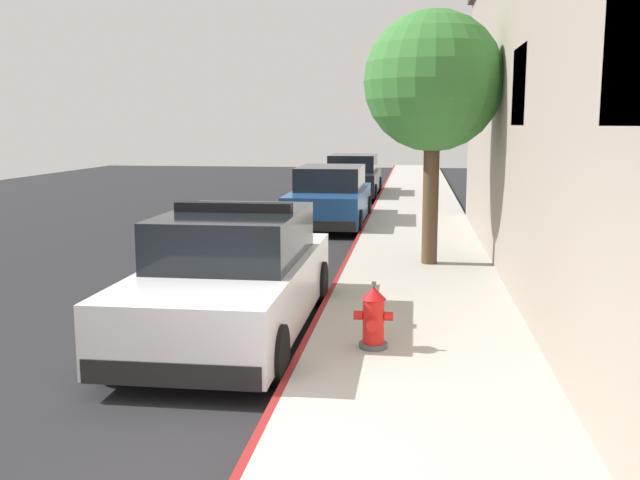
{
  "coord_description": "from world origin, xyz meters",
  "views": [
    {
      "loc": [
        1.18,
        -4.96,
        2.64
      ],
      "look_at": [
        -0.15,
        5.14,
        1.0
      ],
      "focal_mm": 40.28,
      "sensor_mm": 36.0,
      "label": 1
    }
  ],
  "objects_px": {
    "police_cruiser": "(234,277)",
    "parked_car_dark_far": "(353,177)",
    "fire_hydrant": "(373,318)",
    "street_tree": "(433,83)",
    "parked_car_silver_ahead": "(330,198)"
  },
  "relations": [
    {
      "from": "parked_car_silver_ahead",
      "to": "fire_hydrant",
      "type": "relative_size",
      "value": 6.37
    },
    {
      "from": "police_cruiser",
      "to": "parked_car_dark_far",
      "type": "xyz_separation_m",
      "value": [
        0.0,
        17.62,
        -0.0
      ]
    },
    {
      "from": "police_cruiser",
      "to": "fire_hydrant",
      "type": "relative_size",
      "value": 6.37
    },
    {
      "from": "parked_car_dark_far",
      "to": "police_cruiser",
      "type": "bearing_deg",
      "value": -90.01
    },
    {
      "from": "parked_car_silver_ahead",
      "to": "street_tree",
      "type": "relative_size",
      "value": 1.09
    },
    {
      "from": "parked_car_silver_ahead",
      "to": "street_tree",
      "type": "bearing_deg",
      "value": -66.92
    },
    {
      "from": "fire_hydrant",
      "to": "street_tree",
      "type": "bearing_deg",
      "value": 82.05
    },
    {
      "from": "police_cruiser",
      "to": "street_tree",
      "type": "distance_m",
      "value": 5.59
    },
    {
      "from": "parked_car_dark_far",
      "to": "street_tree",
      "type": "distance_m",
      "value": 13.86
    },
    {
      "from": "police_cruiser",
      "to": "parked_car_dark_far",
      "type": "height_order",
      "value": "police_cruiser"
    },
    {
      "from": "street_tree",
      "to": "parked_car_silver_ahead",
      "type": "bearing_deg",
      "value": 113.08
    },
    {
      "from": "parked_car_silver_ahead",
      "to": "fire_hydrant",
      "type": "distance_m",
      "value": 11.09
    },
    {
      "from": "police_cruiser",
      "to": "fire_hydrant",
      "type": "bearing_deg",
      "value": -25.78
    },
    {
      "from": "police_cruiser",
      "to": "parked_car_dark_far",
      "type": "bearing_deg",
      "value": 89.99
    },
    {
      "from": "fire_hydrant",
      "to": "street_tree",
      "type": "height_order",
      "value": "street_tree"
    }
  ]
}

